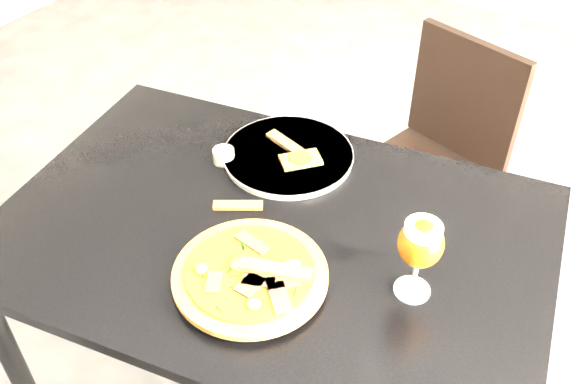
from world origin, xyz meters
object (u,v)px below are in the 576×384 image
Objects in this scene: pizza at (251,274)px; beer_glass at (421,244)px; chair_far at (433,161)px; dining_table at (271,257)px.

pizza is 1.71× the size of beer_glass.
chair_far is 0.97m from pizza.
beer_glass is (0.29, 0.15, 0.11)m from pizza.
chair_far is at bearing 105.72° from beer_glass.
dining_table is 0.20m from pizza.
chair_far reaches higher than pizza.
chair_far is 0.91m from beer_glass.
beer_glass is at bearing 27.25° from pizza.
pizza is (0.05, -0.15, 0.11)m from dining_table.
chair_far is at bearing 72.53° from dining_table.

